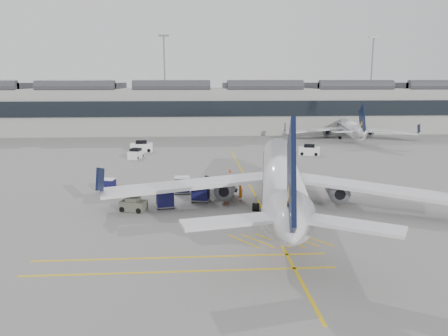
{
  "coord_description": "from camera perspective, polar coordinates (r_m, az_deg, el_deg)",
  "views": [
    {
      "loc": [
        3.07,
        -40.87,
        13.04
      ],
      "look_at": [
        6.16,
        3.84,
        4.0
      ],
      "focal_mm": 35.0,
      "sensor_mm": 36.0,
      "label": 1
    }
  ],
  "objects": [
    {
      "name": "baggage_cart_d",
      "position": [
        52.96,
        -14.88,
        -2.21
      ],
      "size": [
        1.88,
        1.65,
        1.72
      ],
      "rotation": [
        0.0,
        0.0,
        -0.21
      ],
      "color": "gray",
      "rests_on": "ground"
    },
    {
      "name": "service_van_mid",
      "position": [
        75.47,
        -11.44,
        1.82
      ],
      "size": [
        2.49,
        3.66,
        1.72
      ],
      "rotation": [
        0.0,
        0.0,
        1.3
      ],
      "color": "white",
      "rests_on": "ground"
    },
    {
      "name": "safety_cone_nose",
      "position": [
        62.84,
        0.78,
        -0.32
      ],
      "size": [
        0.4,
        0.4,
        0.55
      ],
      "primitive_type": "cone",
      "color": "#F24C0A",
      "rests_on": "ground"
    },
    {
      "name": "service_van_left",
      "position": [
        82.32,
        -10.72,
        2.74
      ],
      "size": [
        4.12,
        2.23,
        2.06
      ],
      "rotation": [
        0.0,
        0.0,
        0.06
      ],
      "color": "white",
      "rests_on": "ground"
    },
    {
      "name": "service_van_right",
      "position": [
        78.79,
        11.07,
        2.28
      ],
      "size": [
        4.01,
        2.79,
        1.87
      ],
      "rotation": [
        0.0,
        0.0,
        -0.29
      ],
      "color": "white",
      "rests_on": "ground"
    },
    {
      "name": "terminal",
      "position": [
        113.05,
        -5.55,
        7.85
      ],
      "size": [
        200.0,
        20.45,
        12.4
      ],
      "color": "#9E9E99",
      "rests_on": "ground"
    },
    {
      "name": "light_masts",
      "position": [
        126.97,
        -6.22,
        11.99
      ],
      "size": [
        113.0,
        0.6,
        25.45
      ],
      "color": "slate",
      "rests_on": "ground"
    },
    {
      "name": "baggage_cart_c",
      "position": [
        51.28,
        -5.48,
        -2.15
      ],
      "size": [
        1.91,
        1.58,
        1.98
      ],
      "rotation": [
        0.0,
        0.0,
        -0.02
      ],
      "color": "gray",
      "rests_on": "ground"
    },
    {
      "name": "belt_loader",
      "position": [
        50.62,
        -1.82,
        -2.79
      ],
      "size": [
        5.44,
        2.54,
        2.16
      ],
      "rotation": [
        0.0,
        0.0,
        -0.2
      ],
      "color": "beige",
      "rests_on": "ground"
    },
    {
      "name": "baggage_cart_b",
      "position": [
        47.71,
        -3.08,
        -3.11
      ],
      "size": [
        2.23,
        1.96,
        2.04
      ],
      "rotation": [
        0.0,
        0.0,
        -0.21
      ],
      "color": "gray",
      "rests_on": "ground"
    },
    {
      "name": "airliner_far",
      "position": [
        103.57,
        15.95,
        5.16
      ],
      "size": [
        29.53,
        32.49,
        8.68
      ],
      "rotation": [
        0.0,
        0.0,
        -0.16
      ],
      "color": "silver",
      "rests_on": "ground"
    },
    {
      "name": "apron_markings",
      "position": [
        52.97,
        3.7,
        -2.86
      ],
      "size": [
        0.25,
        60.0,
        0.01
      ],
      "primitive_type": "cube",
      "color": "gold",
      "rests_on": "ground"
    },
    {
      "name": "airliner_main",
      "position": [
        45.69,
        7.51,
        -1.16
      ],
      "size": [
        36.76,
        40.47,
        10.82
      ],
      "rotation": [
        0.0,
        0.0,
        -0.16
      ],
      "color": "silver",
      "rests_on": "ground"
    },
    {
      "name": "ramp_agent_b",
      "position": [
        46.57,
        0.11,
        -3.66
      ],
      "size": [
        1.16,
        1.11,
        1.88
      ],
      "primitive_type": "imported",
      "rotation": [
        0.0,
        0.0,
        3.77
      ],
      "color": "#E1510B",
      "rests_on": "ground"
    },
    {
      "name": "baggage_cart_a",
      "position": [
        45.7,
        -7.71,
        -3.92
      ],
      "size": [
        2.11,
        1.85,
        1.95
      ],
      "rotation": [
        0.0,
        0.0,
        0.19
      ],
      "color": "gray",
      "rests_on": "ground"
    },
    {
      "name": "pushback_tug",
      "position": [
        45.31,
        -11.74,
        -4.74
      ],
      "size": [
        2.88,
        2.26,
        1.41
      ],
      "rotation": [
        0.0,
        0.0,
        -0.34
      ],
      "color": "#5B5D4F",
      "rests_on": "ground"
    },
    {
      "name": "ramp_agent_a",
      "position": [
        48.01,
        2.17,
        -3.28
      ],
      "size": [
        0.75,
        0.75,
        1.76
      ],
      "primitive_type": "imported",
      "rotation": [
        0.0,
        0.0,
        0.77
      ],
      "color": "orange",
      "rests_on": "ground"
    },
    {
      "name": "safety_cone_engine",
      "position": [
        49.76,
        10.07,
        -3.63
      ],
      "size": [
        0.41,
        0.41,
        0.57
      ],
      "primitive_type": "cone",
      "color": "#F24C0A",
      "rests_on": "ground"
    },
    {
      "name": "ground",
      "position": [
        43.01,
        -7.9,
        -6.36
      ],
      "size": [
        220.0,
        220.0,
        0.0
      ],
      "primitive_type": "plane",
      "color": "gray",
      "rests_on": "ground"
    }
  ]
}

